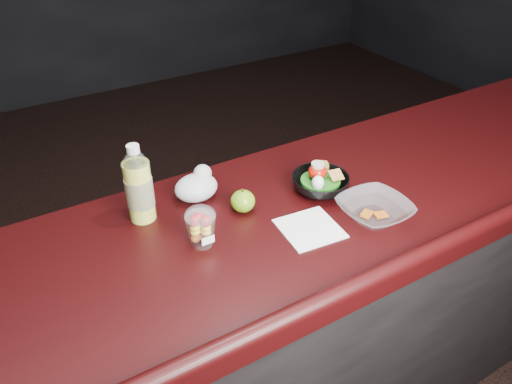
% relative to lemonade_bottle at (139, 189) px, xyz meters
% --- Properties ---
extents(counter, '(4.06, 0.71, 1.02)m').
position_rel_lemonade_bottle_xyz_m(counter, '(0.29, -0.19, -0.61)').
color(counter, black).
rests_on(counter, ground).
extents(lemonade_bottle, '(0.08, 0.08, 0.24)m').
position_rel_lemonade_bottle_xyz_m(lemonade_bottle, '(0.00, 0.00, 0.00)').
color(lemonade_bottle, '#D5E03A').
rests_on(lemonade_bottle, counter).
extents(fruit_cup, '(0.08, 0.08, 0.12)m').
position_rel_lemonade_bottle_xyz_m(fruit_cup, '(0.10, -0.19, -0.04)').
color(fruit_cup, white).
rests_on(fruit_cup, counter).
extents(green_apple, '(0.07, 0.07, 0.08)m').
position_rel_lemonade_bottle_xyz_m(green_apple, '(0.27, -0.12, -0.07)').
color(green_apple, '#40750D').
rests_on(green_apple, counter).
extents(plastic_bag, '(0.13, 0.11, 0.10)m').
position_rel_lemonade_bottle_xyz_m(plastic_bag, '(0.18, 0.01, -0.06)').
color(plastic_bag, silver).
rests_on(plastic_bag, counter).
extents(snack_bowl, '(0.20, 0.20, 0.10)m').
position_rel_lemonade_bottle_xyz_m(snack_bowl, '(0.52, -0.15, -0.07)').
color(snack_bowl, black).
rests_on(snack_bowl, counter).
extents(takeout_bowl, '(0.20, 0.20, 0.05)m').
position_rel_lemonade_bottle_xyz_m(takeout_bowl, '(0.58, -0.34, -0.08)').
color(takeout_bowl, silver).
rests_on(takeout_bowl, counter).
extents(paper_napkin, '(0.17, 0.17, 0.00)m').
position_rel_lemonade_bottle_xyz_m(paper_napkin, '(0.38, -0.29, -0.10)').
color(paper_napkin, white).
rests_on(paper_napkin, counter).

